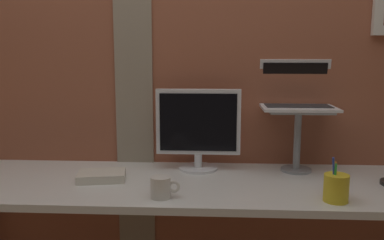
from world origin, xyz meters
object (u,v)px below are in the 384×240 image
pen_cup (336,188)px  coffee_mug (161,187)px  laptop (296,95)px  monitor (198,126)px

pen_cup → coffee_mug: size_ratio=1.49×
laptop → coffee_mug: (-0.58, -0.46, -0.31)m
pen_cup → coffee_mug: bearing=-180.0°
laptop → pen_cup: bearing=-81.3°
laptop → coffee_mug: size_ratio=2.95×
monitor → pen_cup: (0.53, -0.39, -0.16)m
monitor → laptop: size_ratio=1.17×
pen_cup → coffee_mug: (-0.65, -0.00, -0.01)m
pen_cup → laptop: bearing=98.7°
laptop → coffee_mug: laptop is taller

